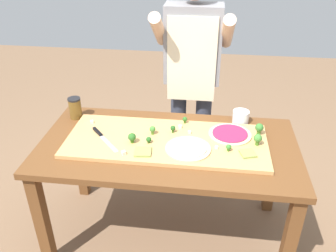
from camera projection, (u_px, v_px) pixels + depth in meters
ground_plane at (168, 232)px, 2.54m from camera, size 8.00×8.00×0.00m
prep_table at (168, 157)px, 2.22m from camera, size 1.57×0.81×0.75m
cutting_board at (166, 141)px, 2.17m from camera, size 1.22×0.50×0.02m
chefs_knife at (102, 136)px, 2.19m from camera, size 0.23×0.25×0.02m
pizza_whole_cheese_artichoke at (188, 148)px, 2.06m from camera, size 0.27×0.27×0.02m
pizza_whole_beet_magenta at (230, 134)px, 2.20m from camera, size 0.26×0.26×0.02m
pizza_slice_center at (143, 152)px, 2.04m from camera, size 0.10×0.10×0.01m
pizza_slice_near_left at (248, 154)px, 2.02m from camera, size 0.10×0.10×0.01m
broccoli_floret_back_left at (259, 128)px, 2.19m from camera, size 0.05×0.05×0.08m
broccoli_floret_center_right at (185, 119)px, 2.32m from camera, size 0.03×0.03×0.05m
broccoli_floret_back_right at (149, 140)px, 2.12m from camera, size 0.03×0.03×0.04m
broccoli_floret_center_left at (132, 137)px, 2.11m from camera, size 0.05×0.05×0.06m
broccoli_floret_front_mid at (258, 139)px, 2.09m from camera, size 0.05×0.05×0.07m
broccoli_floret_front_left at (152, 129)px, 2.20m from camera, size 0.04×0.04×0.06m
broccoli_floret_back_mid at (229, 147)px, 2.04m from camera, size 0.03×0.03×0.04m
broccoli_floret_front_right at (173, 128)px, 2.22m from camera, size 0.03×0.03×0.05m
cheese_crumble_a at (189, 132)px, 2.22m from camera, size 0.02×0.02×0.02m
cheese_crumble_b at (124, 153)px, 2.02m from camera, size 0.03×0.03×0.02m
cheese_crumble_c at (92, 122)px, 2.33m from camera, size 0.02×0.02×0.02m
cheese_crumble_d at (216, 147)px, 2.07m from camera, size 0.02×0.02×0.02m
cheese_crumble_e at (180, 127)px, 2.28m from camera, size 0.02×0.02×0.02m
flour_cup at (241, 118)px, 2.37m from camera, size 0.11×0.11×0.09m
sauce_jar at (75, 108)px, 2.41m from camera, size 0.08×0.08×0.15m
cook_center at (192, 68)px, 2.59m from camera, size 0.54×0.39×1.67m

